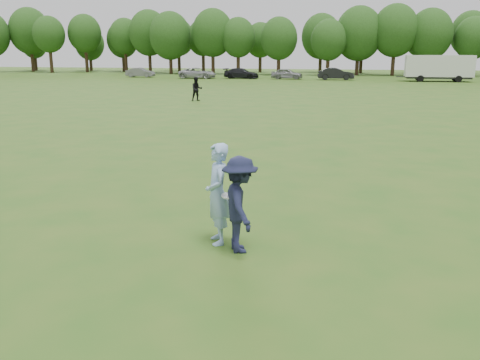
{
  "coord_description": "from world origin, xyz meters",
  "views": [
    {
      "loc": [
        2.74,
        -8.74,
        3.74
      ],
      "look_at": [
        0.48,
        1.35,
        1.1
      ],
      "focal_mm": 38.0,
      "sensor_mm": 36.0,
      "label": 1
    }
  ],
  "objects": [
    {
      "name": "ground",
      "position": [
        0.0,
        0.0,
        0.0
      ],
      "size": [
        200.0,
        200.0,
        0.0
      ],
      "primitive_type": "plane",
      "color": "#2B5919",
      "rests_on": "ground"
    },
    {
      "name": "thrower",
      "position": [
        0.21,
        0.52,
        1.01
      ],
      "size": [
        0.75,
        0.87,
        2.02
      ],
      "primitive_type": "imported",
      "rotation": [
        0.0,
        0.0,
        -1.14
      ],
      "color": "#96B8E8",
      "rests_on": "ground"
    },
    {
      "name": "defender",
      "position": [
        0.74,
        0.19,
        0.93
      ],
      "size": [
        1.11,
        1.37,
        1.85
      ],
      "primitive_type": "imported",
      "rotation": [
        0.0,
        0.0,
        1.98
      ],
      "color": "#1A1D39",
      "rests_on": "ground"
    },
    {
      "name": "player_far_a",
      "position": [
        -9.07,
        28.82,
        0.9
      ],
      "size": [
        1.09,
        1.01,
        1.8
      ],
      "primitive_type": "imported",
      "rotation": [
        0.0,
        0.0,
        0.49
      ],
      "color": "black",
      "rests_on": "ground"
    },
    {
      "name": "car_b",
      "position": [
        -27.79,
        61.3,
        0.67
      ],
      "size": [
        4.17,
        1.66,
        1.35
      ],
      "primitive_type": "imported",
      "rotation": [
        0.0,
        0.0,
        1.63
      ],
      "color": "slate",
      "rests_on": "ground"
    },
    {
      "name": "car_c",
      "position": [
        -18.7,
        59.97,
        0.72
      ],
      "size": [
        5.31,
        2.67,
        1.44
      ],
      "primitive_type": "imported",
      "rotation": [
        0.0,
        0.0,
        1.63
      ],
      "color": "#A5A4A9",
      "rests_on": "ground"
    },
    {
      "name": "car_d",
      "position": [
        -12.69,
        60.95,
        0.7
      ],
      "size": [
        5.02,
        2.44,
        1.41
      ],
      "primitive_type": "imported",
      "rotation": [
        0.0,
        0.0,
        1.47
      ],
      "color": "black",
      "rests_on": "ground"
    },
    {
      "name": "car_e",
      "position": [
        -6.36,
        60.83,
        0.72
      ],
      "size": [
        4.29,
        1.87,
        1.44
      ],
      "primitive_type": "imported",
      "rotation": [
        0.0,
        0.0,
        1.53
      ],
      "color": "gray",
      "rests_on": "ground"
    },
    {
      "name": "car_f",
      "position": [
        0.14,
        60.44,
        0.78
      ],
      "size": [
        4.89,
        2.25,
        1.55
      ],
      "primitive_type": "imported",
      "rotation": [
        0.0,
        0.0,
        1.7
      ],
      "color": "black",
      "rests_on": "ground"
    },
    {
      "name": "disc_in_play",
      "position": [
        0.51,
        0.21,
        1.08
      ],
      "size": [
        0.31,
        0.31,
        0.08
      ],
      "color": "white",
      "rests_on": "ground"
    },
    {
      "name": "cargo_trailer",
      "position": [
        12.74,
        59.49,
        1.78
      ],
      "size": [
        9.0,
        2.75,
        3.2
      ],
      "color": "silver",
      "rests_on": "ground"
    },
    {
      "name": "treeline",
      "position": [
        2.81,
        76.9,
        6.26
      ],
      "size": [
        130.35,
        18.39,
        11.74
      ],
      "color": "#332114",
      "rests_on": "ground"
    }
  ]
}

